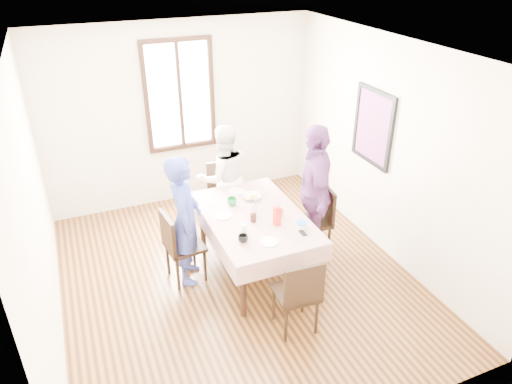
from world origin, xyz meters
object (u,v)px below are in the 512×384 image
person_far (224,178)px  person_right (313,192)px  chair_far (224,197)px  person_left (185,221)px  chair_left (185,246)px  chair_near (296,292)px  dining_table (254,243)px  chair_right (312,221)px

person_far → person_right: person_right is taller
chair_far → person_left: person_left is taller
chair_left → person_left: 0.34m
chair_left → person_left: bearing=83.5°
chair_left → chair_near: same height
dining_table → chair_far: bearing=90.0°
chair_right → person_far: size_ratio=0.60×
dining_table → chair_near: size_ratio=1.75×
chair_far → person_far: 0.31m
chair_far → person_right: (0.80, -1.05, 0.43)m
chair_near → dining_table: bearing=93.7°
chair_right → chair_far: 1.33m
chair_far → person_right: person_right is taller
chair_left → chair_near: bearing=27.0°
chair_near → person_right: person_right is taller
chair_far → person_left: 1.29m
chair_right → chair_far: bearing=45.4°
chair_far → person_far: size_ratio=0.60×
chair_right → chair_left: bearing=93.7°
dining_table → person_right: person_right is taller
person_left → person_far: 1.23m
chair_far → person_right: 1.38m
person_right → chair_left: bearing=-73.4°
person_left → person_right: person_right is taller
chair_right → chair_near: same height
chair_right → person_right: person_right is taller
dining_table → chair_left: bearing=169.7°
dining_table → person_far: size_ratio=1.05×
chair_left → chair_right: bearing=80.0°
dining_table → person_left: size_ratio=1.00×
chair_right → chair_near: (-0.82, -1.14, 0.00)m
chair_right → chair_near: bearing=151.5°
person_far → person_left: bearing=50.6°
chair_near → person_far: bearing=93.7°
dining_table → chair_near: (0.00, -1.10, 0.08)m
dining_table → chair_left: size_ratio=1.75×
chair_near → person_left: (-0.80, 1.24, 0.34)m
chair_left → person_left: person_left is taller
chair_right → person_right: (-0.02, -0.00, 0.43)m
chair_right → person_right: size_ratio=0.52×
dining_table → person_left: (-0.80, 0.15, 0.42)m
person_far → chair_left: bearing=49.9°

